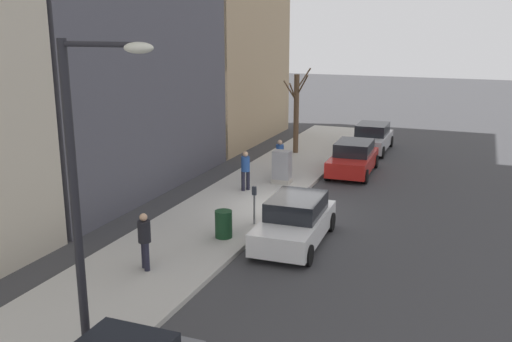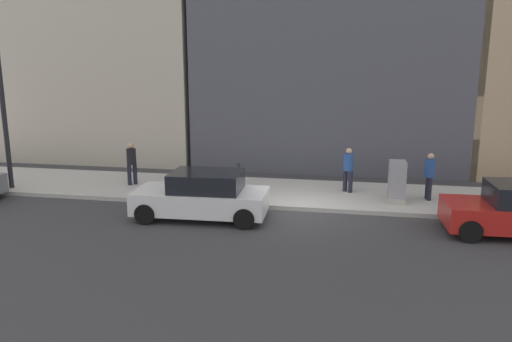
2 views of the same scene
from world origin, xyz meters
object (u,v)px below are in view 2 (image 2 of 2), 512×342
(trash_bin, at_px, (200,183))
(pedestrian_near_meter, at_px, (430,174))
(parking_meter, at_px, (239,177))
(pedestrian_midblock, at_px, (348,167))
(pedestrian_far_corner, at_px, (132,161))
(utility_box, at_px, (397,182))
(parked_car_white, at_px, (202,196))

(trash_bin, height_order, pedestrian_near_meter, pedestrian_near_meter)
(parking_meter, height_order, pedestrian_midblock, pedestrian_midblock)
(pedestrian_far_corner, bearing_deg, parking_meter, 114.00)
(utility_box, relative_size, trash_bin, 1.59)
(utility_box, bearing_deg, parked_car_white, 112.69)
(parked_car_white, relative_size, parking_meter, 3.16)
(parking_meter, distance_m, trash_bin, 1.67)
(parking_meter, bearing_deg, pedestrian_near_meter, -78.31)
(parked_car_white, xyz_separation_m, parking_meter, (1.74, -0.81, 0.24))
(pedestrian_near_meter, distance_m, pedestrian_midblock, 2.85)
(utility_box, xyz_separation_m, pedestrian_midblock, (1.03, 1.67, 0.24))
(trash_bin, distance_m, pedestrian_far_corner, 3.28)
(parked_car_white, distance_m, pedestrian_midblock, 5.81)
(utility_box, relative_size, pedestrian_near_meter, 0.86)
(parking_meter, bearing_deg, parked_car_white, 155.11)
(trash_bin, xyz_separation_m, pedestrian_far_corner, (1.01, 3.08, 0.49))
(utility_box, bearing_deg, trash_bin, 93.29)
(parked_car_white, xyz_separation_m, pedestrian_midblock, (3.62, -4.53, 0.35))
(parked_car_white, bearing_deg, utility_box, -69.39)
(parked_car_white, relative_size, pedestrian_far_corner, 2.57)
(parking_meter, height_order, pedestrian_far_corner, pedestrian_far_corner)
(parking_meter, xyz_separation_m, pedestrian_midblock, (1.88, -3.72, 0.11))
(trash_bin, bearing_deg, parked_car_white, -161.04)
(utility_box, height_order, pedestrian_far_corner, pedestrian_far_corner)
(utility_box, relative_size, pedestrian_far_corner, 0.86)
(parked_car_white, relative_size, pedestrian_midblock, 2.57)
(utility_box, distance_m, pedestrian_near_meter, 1.26)
(utility_box, distance_m, pedestrian_midblock, 1.97)
(parked_car_white, distance_m, utility_box, 6.72)
(pedestrian_far_corner, bearing_deg, parked_car_white, 91.60)
(parked_car_white, distance_m, pedestrian_far_corner, 5.01)
(pedestrian_near_meter, bearing_deg, pedestrian_midblock, 72.78)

